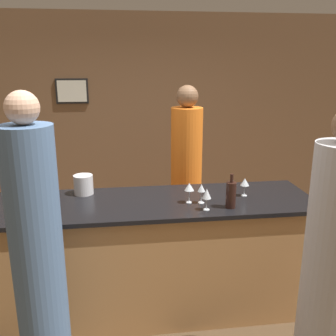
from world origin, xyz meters
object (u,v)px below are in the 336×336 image
object	(u,v)px
bartender	(186,181)
guest_0	(332,263)
guest_1	(38,261)
ice_bucket	(83,185)
wine_bottle_0	(231,194)

from	to	relation	value
bartender	guest_0	distance (m)	1.88
guest_1	bartender	bearing A→B (deg)	52.41
bartender	guest_1	xyz separation A→B (m)	(-1.23, -1.59, 0.03)
guest_1	ice_bucket	distance (m)	1.01
bartender	wine_bottle_0	distance (m)	1.13
ice_bucket	wine_bottle_0	bearing A→B (deg)	-22.17
guest_0	guest_1	bearing A→B (deg)	174.95
bartender	ice_bucket	xyz separation A→B (m)	(-1.02, -0.62, 0.21)
ice_bucket	guest_1	bearing A→B (deg)	-102.00
bartender	ice_bucket	world-z (taller)	bartender
bartender	wine_bottle_0	world-z (taller)	bartender
guest_0	wine_bottle_0	xyz separation A→B (m)	(-0.49, 0.66, 0.26)
bartender	ice_bucket	distance (m)	1.21
guest_0	wine_bottle_0	size ratio (longest dim) A/B	6.81
guest_1	ice_bucket	xyz separation A→B (m)	(0.21, 0.97, 0.18)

